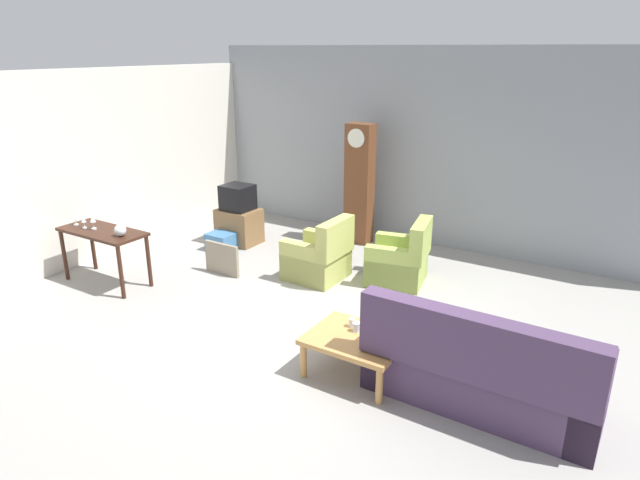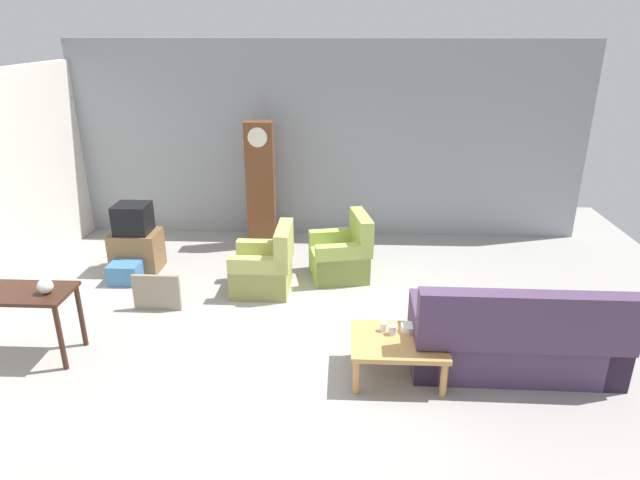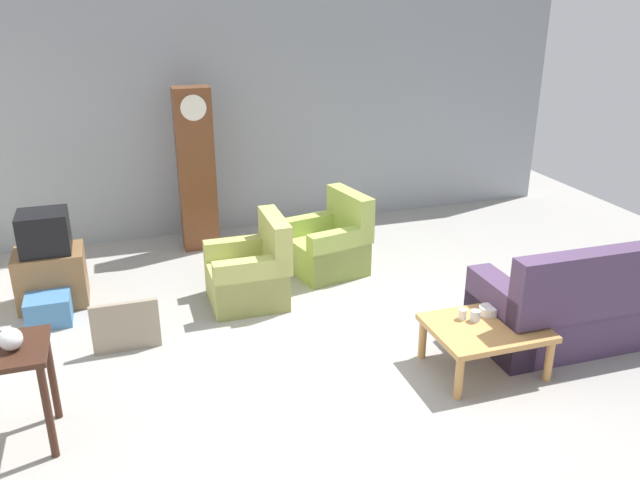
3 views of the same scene
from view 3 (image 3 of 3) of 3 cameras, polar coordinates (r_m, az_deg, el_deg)
ground_plane at (r=6.03m, az=3.80°, el=-9.55°), size 10.40×10.40×0.00m
garage_door_wall at (r=8.74m, az=-4.81°, el=11.48°), size 8.40×0.16×3.20m
couch_floral at (r=6.52m, az=22.80°, el=-5.29°), size 2.11×0.90×1.04m
armchair_olive_near at (r=6.78m, az=-6.13°, el=-3.03°), size 0.79×0.76×0.92m
armchair_olive_far at (r=7.48m, az=0.86°, el=-0.52°), size 0.93×0.91×0.92m
coffee_table_wood at (r=5.74m, az=14.42°, el=-7.82°), size 0.96×0.76×0.42m
grandfather_clock at (r=8.10m, az=-10.86°, el=6.10°), size 0.44×0.30×2.01m
tv_stand_cabinet at (r=7.26m, az=-22.60°, el=-3.07°), size 0.68×0.52×0.59m
tv_crt at (r=7.08m, az=-23.17°, el=0.65°), size 0.48×0.44×0.42m
framed_picture_leaning at (r=6.14m, az=-16.76°, el=-7.33°), size 0.60×0.05×0.48m
storage_box_blue at (r=6.93m, az=-22.81°, el=-5.65°), size 0.42×0.38×0.29m
glass_dome_cloche at (r=4.93m, az=-25.63°, el=-7.89°), size 0.16×0.16×0.16m
cup_white_porcelain at (r=5.74m, az=12.46°, el=-6.41°), size 0.07×0.07×0.09m
cup_blue_rimmed at (r=5.73m, az=13.53°, el=-6.51°), size 0.08×0.08×0.10m
cup_cream_tall at (r=5.96m, az=16.71°, el=-5.76°), size 0.08×0.08×0.09m
bowl_white_stacked at (r=5.88m, az=14.66°, el=-6.03°), size 0.17×0.17×0.07m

